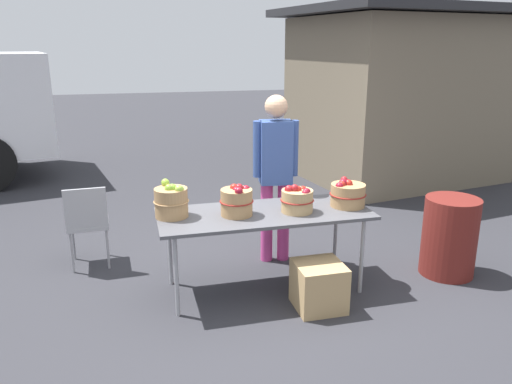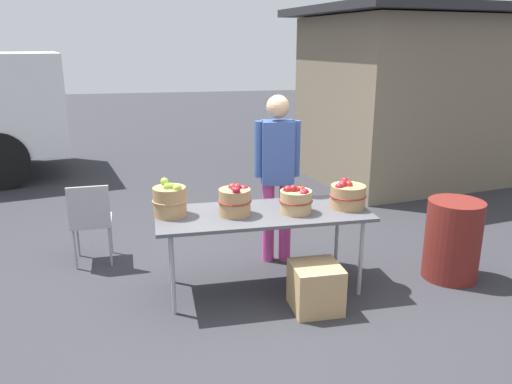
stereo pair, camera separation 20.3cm
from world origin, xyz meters
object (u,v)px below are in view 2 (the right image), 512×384
(apple_basket_red_1, at_px, (296,200))
(folding_chair, at_px, (91,217))
(apple_basket_red_0, at_px, (235,201))
(trash_barrel, at_px, (453,240))
(apple_basket_green_0, at_px, (170,200))
(apple_basket_red_2, at_px, (348,195))
(vendor_adult, at_px, (277,166))
(market_table, at_px, (263,217))
(produce_crate, at_px, (316,287))

(apple_basket_red_1, distance_m, folding_chair, 2.13)
(apple_basket_red_0, xyz_separation_m, trash_barrel, (2.09, -0.12, -0.49))
(apple_basket_green_0, xyz_separation_m, apple_basket_red_2, (1.60, -0.10, -0.02))
(vendor_adult, bearing_deg, market_table, 71.63)
(apple_basket_red_0, bearing_deg, produce_crate, -35.62)
(apple_basket_red_1, height_order, apple_basket_red_2, apple_basket_red_2)
(market_table, distance_m, apple_basket_red_1, 0.33)
(market_table, bearing_deg, apple_basket_red_0, -175.46)
(apple_basket_red_1, height_order, trash_barrel, apple_basket_red_1)
(apple_basket_red_1, bearing_deg, apple_basket_red_0, 175.01)
(apple_basket_red_1, relative_size, folding_chair, 0.35)
(market_table, relative_size, apple_basket_red_0, 6.39)
(apple_basket_red_2, bearing_deg, vendor_adult, 128.92)
(vendor_adult, bearing_deg, trash_barrel, 160.98)
(apple_basket_red_1, xyz_separation_m, vendor_adult, (-0.00, 0.67, 0.15))
(market_table, distance_m, trash_barrel, 1.87)
(market_table, bearing_deg, produce_crate, -52.01)
(market_table, xyz_separation_m, apple_basket_red_2, (0.79, -0.02, 0.16))
(trash_barrel, bearing_deg, produce_crate, -167.91)
(apple_basket_green_0, distance_m, apple_basket_red_2, 1.60)
(trash_barrel, relative_size, produce_crate, 1.92)
(apple_basket_red_0, relative_size, trash_barrel, 0.38)
(vendor_adult, distance_m, trash_barrel, 1.83)
(apple_basket_red_0, xyz_separation_m, apple_basket_red_1, (0.54, -0.05, -0.02))
(market_table, height_order, apple_basket_red_1, apple_basket_red_1)
(market_table, relative_size, trash_barrel, 2.44)
(apple_basket_red_0, bearing_deg, apple_basket_green_0, 170.02)
(vendor_adult, bearing_deg, apple_basket_red_2, 135.58)
(apple_basket_green_0, distance_m, apple_basket_red_0, 0.56)
(vendor_adult, relative_size, produce_crate, 4.25)
(apple_basket_red_1, height_order, vendor_adult, vendor_adult)
(trash_barrel, bearing_deg, apple_basket_red_2, 173.43)
(apple_basket_green_0, distance_m, folding_chair, 1.19)
(apple_basket_red_2, height_order, produce_crate, apple_basket_red_2)
(produce_crate, bearing_deg, vendor_adult, 94.24)
(apple_basket_red_1, bearing_deg, market_table, 166.69)
(apple_basket_green_0, bearing_deg, vendor_adult, 25.67)
(apple_basket_red_1, xyz_separation_m, trash_barrel, (1.55, -0.08, -0.47))
(vendor_adult, height_order, produce_crate, vendor_adult)
(apple_basket_red_2, relative_size, vendor_adult, 0.20)
(apple_basket_red_1, height_order, folding_chair, apple_basket_red_1)
(market_table, distance_m, produce_crate, 0.77)
(folding_chair, distance_m, produce_crate, 2.39)
(apple_basket_green_0, relative_size, folding_chair, 0.37)
(apple_basket_red_1, bearing_deg, apple_basket_green_0, 172.47)
(folding_chair, bearing_deg, trash_barrel, 160.41)
(apple_basket_red_0, bearing_deg, apple_basket_red_2, -0.22)
(market_table, bearing_deg, vendor_adult, 64.97)
(apple_basket_red_0, xyz_separation_m, folding_chair, (-1.33, 0.92, -0.37))
(apple_basket_red_2, bearing_deg, apple_basket_red_0, 179.78)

